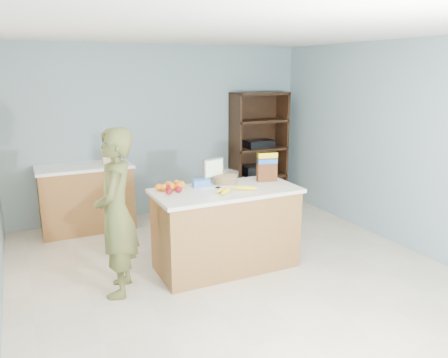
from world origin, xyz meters
name	(u,v)px	position (x,y,z in m)	size (l,w,h in m)	color
floor	(238,277)	(0.00, 0.00, 0.00)	(4.50, 5.00, 0.02)	beige
walls	(239,122)	(0.00, 0.00, 1.65)	(4.52, 5.02, 2.51)	gray
counter_peninsula	(226,232)	(0.00, 0.30, 0.42)	(1.56, 0.76, 0.90)	brown
back_cabinet	(86,197)	(-1.20, 2.20, 0.45)	(1.24, 0.62, 0.90)	brown
shelving_unit	(257,150)	(1.55, 2.35, 0.86)	(0.90, 0.40, 1.80)	black
person	(116,213)	(-1.19, 0.24, 0.82)	(0.60, 0.39, 1.63)	#505127
knife_block	(107,155)	(-0.90, 2.15, 1.02)	(0.12, 0.10, 0.31)	tan
envelopes	(218,187)	(-0.06, 0.39, 0.90)	(0.39, 0.15, 0.00)	white
bananas	(235,189)	(0.05, 0.17, 0.92)	(0.47, 0.20, 0.05)	yellow
apples	(172,190)	(-0.57, 0.41, 0.93)	(0.18, 0.19, 0.07)	maroon
oranges	(171,186)	(-0.53, 0.53, 0.94)	(0.33, 0.22, 0.08)	orange
blue_carton	(201,183)	(-0.20, 0.51, 0.94)	(0.18, 0.12, 0.08)	blue
salad_bowl	(225,178)	(0.10, 0.54, 0.96)	(0.30, 0.30, 0.13)	#267219
tv	(213,169)	(-0.01, 0.60, 1.06)	(0.28, 0.12, 0.28)	silver
cereal_box	(267,165)	(0.57, 0.41, 1.10)	(0.24, 0.13, 0.34)	#592B14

